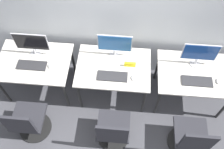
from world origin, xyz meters
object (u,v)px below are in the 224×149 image
object	(u,v)px
monitor_left	(31,43)
mouse_left	(50,65)
keyboard_left	(32,65)
keyboard_right	(197,81)
monitor_right	(200,54)
keyboard_center	(112,76)
mouse_right	(218,81)
office_chair_center	(113,131)
office_chair_right	(190,138)
monitor_center	(115,45)
office_chair_left	(28,122)
mouse_center	(133,78)

from	to	relation	value
monitor_left	mouse_left	world-z (taller)	monitor_left
keyboard_left	keyboard_right	bearing A→B (deg)	-1.65
mouse_left	monitor_right	bearing A→B (deg)	6.11
mouse_left	keyboard_left	bearing A→B (deg)	-176.42
mouse_left	keyboard_center	size ratio (longest dim) A/B	0.22
mouse_right	monitor_left	bearing A→B (deg)	174.22
keyboard_right	mouse_right	distance (m)	0.29
mouse_left	mouse_right	bearing A→B (deg)	-1.48
keyboard_right	mouse_right	bearing A→B (deg)	4.44
office_chair_center	keyboard_center	bearing A→B (deg)	95.79
monitor_left	office_chair_center	world-z (taller)	monitor_left
office_chair_right	monitor_right	bearing A→B (deg)	86.83
keyboard_left	monitor_right	xyz separation A→B (m)	(2.31, 0.24, 0.23)
monitor_center	monitor_left	bearing A→B (deg)	-176.28
monitor_left	keyboard_center	size ratio (longest dim) A/B	1.15
keyboard_left	mouse_right	xyz separation A→B (m)	(2.60, -0.04, 0.01)
mouse_left	office_chair_center	size ratio (longest dim) A/B	0.10
keyboard_left	monitor_center	xyz separation A→B (m)	(1.16, 0.29, 0.23)
office_chair_center	office_chair_left	bearing A→B (deg)	178.73
monitor_left	monitor_right	distance (m)	2.31
mouse_left	monitor_center	size ratio (longest dim) A/B	0.19
office_chair_left	mouse_center	bearing A→B (deg)	23.97
monitor_center	mouse_right	size ratio (longest dim) A/B	5.33
keyboard_right	office_chair_right	xyz separation A→B (m)	(-0.05, -0.68, -0.36)
monitor_center	monitor_right	xyz separation A→B (m)	(1.16, -0.06, 0.00)
monitor_left	keyboard_left	xyz separation A→B (m)	(0.00, -0.22, -0.23)
keyboard_right	keyboard_left	bearing A→B (deg)	178.35
monitor_center	mouse_right	bearing A→B (deg)	-13.19
office_chair_left	keyboard_center	world-z (taller)	office_chair_left
monitor_right	office_chair_right	distance (m)	1.15
monitor_center	keyboard_right	size ratio (longest dim) A/B	1.15
office_chair_left	office_chair_center	bearing A→B (deg)	-1.27
monitor_center	monitor_right	world-z (taller)	same
keyboard_center	mouse_left	bearing A→B (deg)	173.52
keyboard_center	keyboard_right	size ratio (longest dim) A/B	1.00
office_chair_left	keyboard_left	bearing A→B (deg)	93.13
office_chair_left	office_chair_right	xyz separation A→B (m)	(2.22, -0.04, 0.00)
office_chair_center	keyboard_left	bearing A→B (deg)	148.90
monitor_center	keyboard_center	world-z (taller)	monitor_center
keyboard_right	office_chair_center	bearing A→B (deg)	-148.39
monitor_right	keyboard_left	bearing A→B (deg)	-174.18
monitor_right	keyboard_center	bearing A→B (deg)	-164.50
keyboard_left	keyboard_right	distance (m)	2.31
keyboard_right	office_chair_right	bearing A→B (deg)	-94.57
monitor_center	mouse_center	bearing A→B (deg)	-52.84
monitor_left	mouse_left	xyz separation A→B (m)	(0.26, -0.20, -0.22)
mouse_right	keyboard_center	bearing A→B (deg)	-178.38
keyboard_center	mouse_right	world-z (taller)	mouse_right
keyboard_center	office_chair_left	bearing A→B (deg)	-150.72
monitor_left	monitor_right	size ratio (longest dim) A/B	1.00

